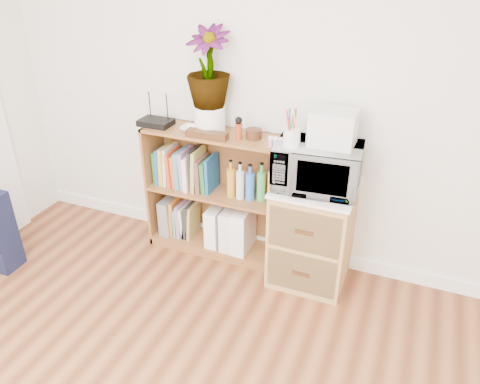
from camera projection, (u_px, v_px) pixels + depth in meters
The scene contains 21 objects.
skirting_board at pixel (265, 243), 3.60m from camera, with size 4.00×0.02×0.10m, color white.
bookshelf at pixel (215, 194), 3.40m from camera, with size 1.00×0.30×0.95m, color brown.
wicker_unit at pixel (311, 235), 3.14m from camera, with size 0.50×0.45×0.70m, color #9E7542.
microwave at pixel (317, 167), 2.89m from camera, with size 0.53×0.36×0.29m, color silver.
pen_cup at pixel (292, 137), 2.78m from camera, with size 0.10×0.10×0.11m, color silver.
small_appliance at pixel (333, 128), 2.78m from camera, with size 0.27×0.22×0.21m, color silver.
router at pixel (156, 122), 3.29m from camera, with size 0.23×0.16×0.04m, color black.
white_bowl at pixel (190, 129), 3.19m from camera, with size 0.13×0.13×0.03m, color white.
plant_pot at pixel (210, 119), 3.15m from camera, with size 0.21×0.21×0.18m, color white.
potted_plant at pixel (208, 67), 2.99m from camera, with size 0.29×0.29×0.51m, color #2A6B30.
trinket_box at pixel (207, 135), 3.08m from camera, with size 0.29×0.07×0.05m, color #36220E.
kokeshi_doll at pixel (239, 131), 3.04m from camera, with size 0.05×0.05×0.11m, color #982E12.
wooden_bowl at pixel (254, 134), 3.07m from camera, with size 0.11×0.11×0.06m, color #3A210F.
paint_jars at pixel (275, 143), 2.92m from camera, with size 0.12×0.04×0.06m, color pink.
file_box at pixel (170, 214), 3.65m from camera, with size 0.09×0.23×0.28m, color slate.
magazine_holder_left at pixel (216, 225), 3.51m from camera, with size 0.09×0.24×0.30m, color white.
magazine_holder_mid at pixel (231, 227), 3.46m from camera, with size 0.10×0.25×0.32m, color silver.
magazine_holder_right at pixel (244, 229), 3.42m from camera, with size 0.11×0.27×0.33m, color white.
cookbooks at pixel (185, 169), 3.40m from camera, with size 0.45×0.20×0.31m.
liquor_bottles at pixel (252, 181), 3.22m from camera, with size 0.35×0.06×0.29m.
lower_books at pixel (185, 218), 3.61m from camera, with size 0.19×0.19×0.29m.
Camera 1 is at (0.95, -0.59, 2.10)m, focal length 35.00 mm.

